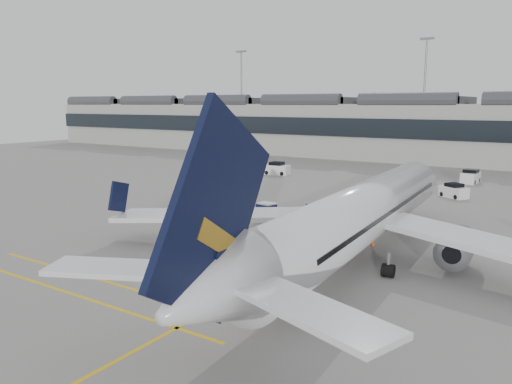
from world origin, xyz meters
The scene contains 18 objects.
ground centered at (0.00, 0.00, 0.00)m, with size 220.00×220.00×0.00m, color gray.
terminal centered at (0.00, 71.93, 6.14)m, with size 200.00×20.45×12.40m.
light_masts centered at (-1.67, 86.00, 14.49)m, with size 113.00×0.60×25.45m.
apron_markings centered at (10.00, 10.00, 0.01)m, with size 0.25×60.00×0.01m, color gold.
airliner_main centered at (13.49, 2.42, 3.36)m, with size 39.33×43.06×11.44m.
belt_loader centered at (6.10, 9.79, 0.59)m, with size 5.11×3.13×2.03m.
baggage_cart_a centered at (7.26, 3.61, 0.86)m, with size 1.80×1.62×1.60m.
baggage_cart_b centered at (1.49, 9.41, 0.96)m, with size 1.90×1.65×1.79m.
baggage_cart_c centered at (1.41, 3.43, 0.98)m, with size 2.02×1.80×1.82m.
baggage_cart_d centered at (-7.85, 8.37, 0.96)m, with size 1.75×1.47×1.78m.
ramp_agent_a centered at (4.52, 4.70, 0.92)m, with size 0.67×0.44×1.84m, color #FE530D.
ramp_agent_b centered at (1.55, 4.11, 0.79)m, with size 0.76×0.60×1.57m, color orange.
pushback_tug centered at (-5.76, 6.72, 0.70)m, with size 3.15×2.38×1.57m.
safety_cone_nose centered at (11.51, 21.43, 0.26)m, with size 0.38×0.38×0.52m, color #F24C0A.
safety_cone_engine centered at (12.89, 7.11, 0.27)m, with size 0.39×0.39×0.54m, color #F24C0A.
service_van_left centered at (-14.11, 37.24, 0.91)m, with size 4.11×2.35×2.02m.
service_van_mid centered at (13.12, 45.07, 0.88)m, with size 2.16×3.93×1.96m.
service_van_right centered at (13.62, 32.14, 0.77)m, with size 3.70×3.24×1.72m.
Camera 1 is at (26.12, -29.77, 11.03)m, focal length 35.00 mm.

